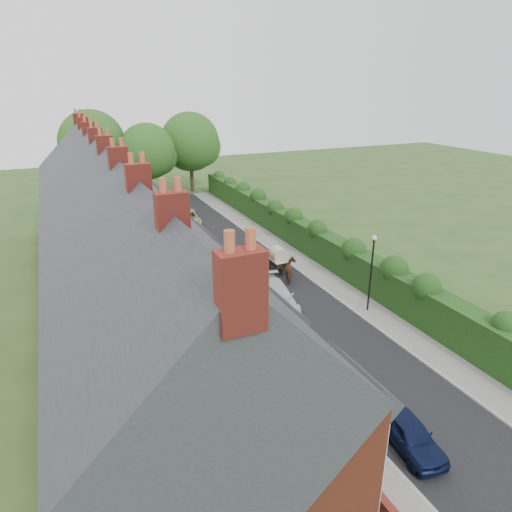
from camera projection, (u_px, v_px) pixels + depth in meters
The scene contains 24 objects.
ground at pixel (361, 355), 24.75m from camera, with size 140.00×140.00×0.00m, color #2D4C1E.
road at pixel (267, 281), 33.93m from camera, with size 6.00×58.00×0.02m, color black.
pavement_hedge_side at pixel (314, 271), 35.47m from camera, with size 2.20×58.00×0.12m, color gray.
pavement_house_side at pixel (218, 289), 32.46m from camera, with size 1.70×58.00×0.12m, color gray.
kerb_hedge_side at pixel (302, 273), 35.07m from camera, with size 0.18×58.00×0.13m, color #979792.
kerb_house_side at pixel (228, 287), 32.76m from camera, with size 0.18×58.00×0.13m, color #979792.
hedge at pixel (335, 250), 35.60m from camera, with size 2.10×58.00×2.85m.
terrace_row at pixel (119, 248), 27.54m from camera, with size 9.05×40.50×11.50m.
garden_wall_row at pixel (209, 292), 31.08m from camera, with size 0.35×40.35×1.10m.
lamppost at pixel (372, 264), 28.26m from camera, with size 0.32×0.32×5.16m.
tree_far_left at pixel (150, 153), 55.87m from camera, with size 7.14×6.80×9.29m.
tree_far_right at pixel (193, 143), 59.65m from camera, with size 7.98×7.60×10.31m.
tree_far_back at pixel (96, 145), 55.86m from camera, with size 8.40×8.00×10.82m.
car_navy at pixel (409, 433), 18.37m from camera, with size 1.51×3.74×1.28m, color #0B1333.
car_silver_a at pixel (334, 378), 21.81m from camera, with size 1.36×3.89×1.28m, color #ADADB2.
car_silver_b at pixel (271, 313), 27.60m from camera, with size 2.57×5.56×1.55m, color #B8BCC0.
car_white at pixel (275, 296), 29.77m from camera, with size 2.17×5.33×1.55m, color silver.
car_green at pixel (236, 261), 35.98m from camera, with size 1.54×3.83×1.31m, color black.
car_red at pixel (195, 234), 42.03m from camera, with size 1.57×4.49×1.48m, color maroon.
car_beige at pixel (188, 218), 47.19m from camera, with size 2.25×4.88×1.36m, color #BDB688.
car_grey at pixel (180, 208), 50.62m from camera, with size 2.07×5.09×1.48m, color #565A5E.
car_black at pixel (158, 195), 56.48m from camera, with size 1.68×4.18×1.42m, color black.
horse at pixel (291, 271), 33.57m from camera, with size 0.90×1.97×1.66m, color #4D301C.
horse_cart at pixel (278, 258), 35.27m from camera, with size 1.25×2.75×1.99m.
Camera 1 is at (-13.82, -17.02, 13.90)m, focal length 32.00 mm.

